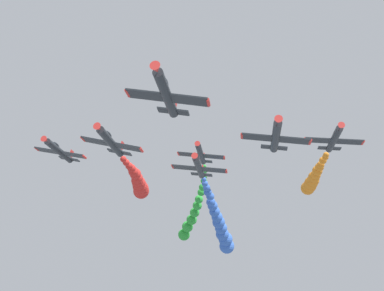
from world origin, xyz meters
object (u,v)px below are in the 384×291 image
(airplane_lead, at_px, (166,94))
(airplane_right_outer, at_px, (334,139))
(airplane_right_inner, at_px, (111,142))
(airplane_left_outer, at_px, (199,167))
(airplane_trailing, at_px, (59,151))
(airplane_left_inner, at_px, (276,136))
(airplane_high_slot, at_px, (201,154))

(airplane_lead, xyz_separation_m, airplane_right_outer, (-22.90, -25.21, 4.10))
(airplane_right_inner, bearing_deg, airplane_right_outer, -161.02)
(airplane_right_outer, bearing_deg, airplane_left_outer, -0.43)
(airplane_lead, bearing_deg, airplane_trailing, -44.44)
(airplane_left_inner, bearing_deg, airplane_lead, 47.19)
(airplane_left_outer, distance_m, airplane_right_outer, 22.70)
(airplane_right_outer, height_order, airplane_high_slot, airplane_high_slot)
(airplane_right_inner, xyz_separation_m, airplane_right_outer, (-33.77, -11.62, 3.45))
(airplane_left_inner, xyz_separation_m, airplane_right_inner, (23.32, -0.15, 0.55))
(airplane_right_outer, height_order, airplane_trailing, airplane_right_outer)
(airplane_lead, bearing_deg, airplane_high_slot, -89.66)
(airplane_left_inner, bearing_deg, airplane_right_inner, -0.37)
(airplane_high_slot, bearing_deg, airplane_right_inner, 63.57)
(airplane_right_outer, bearing_deg, airplane_right_inner, 18.98)
(airplane_left_inner, distance_m, airplane_trailing, 37.57)
(airplane_trailing, bearing_deg, airplane_high_slot, -153.18)
(airplane_trailing, bearing_deg, airplane_right_outer, -177.52)
(airplane_lead, height_order, airplane_high_slot, airplane_high_slot)
(airplane_left_outer, height_order, airplane_trailing, airplane_trailing)
(airplane_left_inner, distance_m, airplane_right_inner, 23.33)
(airplane_left_inner, distance_m, airplane_left_outer, 16.89)
(airplane_high_slot, bearing_deg, airplane_left_inner, 120.38)
(airplane_right_inner, distance_m, airplane_high_slot, 24.63)
(airplane_right_outer, relative_size, airplane_high_slot, 1.00)
(airplane_right_outer, bearing_deg, airplane_trailing, 2.48)
(airplane_high_slot, bearing_deg, airplane_lead, 90.34)
(airplane_lead, distance_m, airplane_high_slot, 35.62)
(airplane_right_outer, bearing_deg, airplane_high_slot, -23.04)
(airplane_right_inner, height_order, airplane_right_outer, airplane_right_outer)
(airplane_lead, distance_m, airplane_right_outer, 34.31)
(airplane_left_outer, bearing_deg, airplane_high_slot, -85.73)
(airplane_left_outer, bearing_deg, airplane_left_inner, 135.02)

